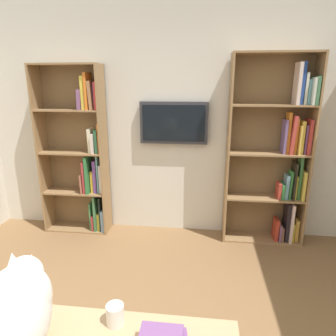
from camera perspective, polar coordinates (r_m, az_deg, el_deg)
wall_back at (r=3.57m, az=0.10°, el=8.66°), size 4.52×0.06×2.70m
bookshelf_left at (r=3.54m, az=20.21°, el=2.15°), size 0.89×0.28×2.11m
bookshelf_right at (r=3.74m, az=-16.12°, el=2.49°), size 0.79×0.28×2.01m
wall_mounted_tv at (r=3.48m, az=1.11°, el=8.58°), size 0.78×0.07×0.48m
cat at (r=1.36m, az=-28.70°, el=-24.54°), size 0.29×0.67×0.40m
coffee_mug at (r=1.50m, az=-10.04°, el=-25.82°), size 0.08×0.08×0.10m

